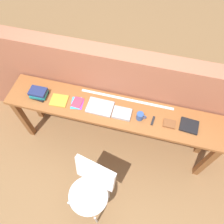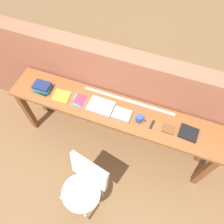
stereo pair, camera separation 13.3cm
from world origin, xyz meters
name	(u,v)px [view 2 (the right image)]	position (x,y,z in m)	size (l,w,h in m)	color
ground_plane	(106,160)	(0.00, 0.00, 0.00)	(40.00, 40.00, 0.00)	brown
brick_wall_back	(123,96)	(0.00, 0.64, 0.70)	(6.00, 0.20, 1.40)	#9E5B42
sideboard	(113,116)	(0.00, 0.30, 0.74)	(2.50, 0.44, 0.88)	brown
chair_white_moulded	(84,185)	(-0.04, -0.51, 0.53)	(0.53, 0.54, 0.89)	white
book_stack_leftmost	(43,87)	(-0.88, 0.27, 0.92)	(0.20, 0.17, 0.09)	black
magazine_cycling	(62,96)	(-0.63, 0.26, 0.89)	(0.19, 0.17, 0.01)	gold
pamphlet_pile_colourful	(79,100)	(-0.42, 0.28, 0.88)	(0.16, 0.18, 0.01)	purple
book_open_centre	(101,106)	(-0.15, 0.29, 0.89)	(0.29, 0.21, 0.02)	#9E9EA3
book_grey_hardcover	(122,114)	(0.11, 0.26, 0.90)	(0.20, 0.15, 0.03)	#9E9EA3
mug	(140,119)	(0.31, 0.26, 0.92)	(0.11, 0.08, 0.09)	#2D4C8C
multitool_folded	(152,124)	(0.45, 0.26, 0.89)	(0.02, 0.11, 0.02)	black
leather_journal_brown	(169,129)	(0.63, 0.27, 0.89)	(0.13, 0.10, 0.02)	brown
book_repair_rightmost	(188,133)	(0.84, 0.29, 0.89)	(0.19, 0.17, 0.03)	black
ruler_metal_back_edge	(128,101)	(0.12, 0.47, 0.88)	(1.09, 0.03, 0.00)	silver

